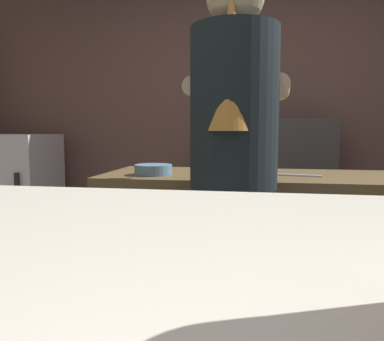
% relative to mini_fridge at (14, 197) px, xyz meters
% --- Properties ---
extents(wall_back, '(5.20, 0.10, 2.70)m').
position_rel_mini_fridge_xyz_m(wall_back, '(2.01, 0.45, 0.81)').
color(wall_back, brown).
rests_on(wall_back, ground).
extents(prep_counter, '(2.10, 0.60, 0.90)m').
position_rel_mini_fridge_xyz_m(prep_counter, '(2.36, -1.02, -0.09)').
color(prep_counter, brown).
rests_on(prep_counter, ground).
extents(back_shelf, '(0.98, 0.36, 1.21)m').
position_rel_mini_fridge_xyz_m(back_shelf, '(2.20, 0.17, 0.06)').
color(back_shelf, '#3E3D3B').
rests_on(back_shelf, ground).
extents(mini_fridge, '(0.68, 0.58, 1.09)m').
position_rel_mini_fridge_xyz_m(mini_fridge, '(0.00, 0.00, 0.00)').
color(mini_fridge, silver).
rests_on(mini_fridge, ground).
extents(bartender, '(0.44, 0.52, 1.73)m').
position_rel_mini_fridge_xyz_m(bartender, '(1.99, -1.47, 0.46)').
color(bartender, '#2C243C').
rests_on(bartender, ground).
extents(mixing_bowl, '(0.19, 0.19, 0.05)m').
position_rel_mini_fridge_xyz_m(mixing_bowl, '(1.57, -1.13, 0.38)').
color(mixing_bowl, slate).
rests_on(mixing_bowl, prep_counter).
extents(chefs_knife, '(0.24, 0.08, 0.01)m').
position_rel_mini_fridge_xyz_m(chefs_knife, '(2.27, -1.07, 0.36)').
color(chefs_knife, silver).
rests_on(chefs_knife, prep_counter).
extents(bottle_olive_oil, '(0.07, 0.07, 0.25)m').
position_rel_mini_fridge_xyz_m(bottle_olive_oil, '(1.90, 0.16, 0.77)').
color(bottle_olive_oil, '#C8C786').
rests_on(bottle_olive_oil, back_shelf).
extents(bottle_soy, '(0.06, 0.06, 0.20)m').
position_rel_mini_fridge_xyz_m(bottle_soy, '(2.06, 0.09, 0.75)').
color(bottle_soy, black).
rests_on(bottle_soy, back_shelf).
extents(bottle_vinegar, '(0.07, 0.07, 0.20)m').
position_rel_mini_fridge_xyz_m(bottle_vinegar, '(2.01, 0.23, 0.74)').
color(bottle_vinegar, black).
rests_on(bottle_vinegar, back_shelf).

